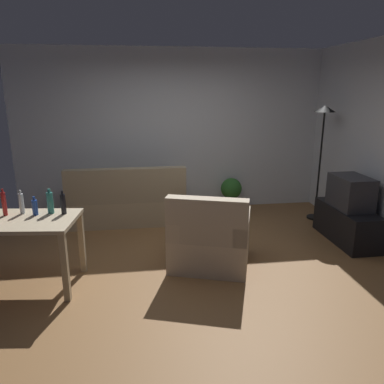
# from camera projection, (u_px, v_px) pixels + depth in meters

# --- Properties ---
(ground_plane) EXTENTS (5.20, 4.40, 0.02)m
(ground_plane) POSITION_uv_depth(u_px,v_px,m) (190.00, 263.00, 4.55)
(ground_plane) COLOR olive
(wall_rear) EXTENTS (5.20, 0.10, 2.70)m
(wall_rear) POSITION_uv_depth(u_px,v_px,m) (172.00, 131.00, 6.28)
(wall_rear) COLOR silver
(wall_rear) RESTS_ON ground_plane
(couch) EXTENTS (1.79, 0.84, 0.92)m
(couch) POSITION_uv_depth(u_px,v_px,m) (128.00, 203.00, 5.88)
(couch) COLOR tan
(couch) RESTS_ON ground_plane
(tv_stand) EXTENTS (0.44, 1.10, 0.48)m
(tv_stand) POSITION_uv_depth(u_px,v_px,m) (347.00, 224.00, 5.14)
(tv_stand) COLOR black
(tv_stand) RESTS_ON ground_plane
(tv) EXTENTS (0.41, 0.60, 0.44)m
(tv) POSITION_uv_depth(u_px,v_px,m) (351.00, 192.00, 5.01)
(tv) COLOR #2D2D33
(tv) RESTS_ON tv_stand
(torchiere_lamp) EXTENTS (0.32, 0.32, 1.81)m
(torchiere_lamp) POSITION_uv_depth(u_px,v_px,m) (323.00, 132.00, 5.71)
(torchiere_lamp) COLOR black
(torchiere_lamp) RESTS_ON ground_plane
(desk) EXTENTS (1.27, 0.84, 0.76)m
(desk) POSITION_uv_depth(u_px,v_px,m) (17.00, 229.00, 3.84)
(desk) COLOR #C6B28E
(desk) RESTS_ON ground_plane
(potted_plant) EXTENTS (0.36, 0.36, 0.57)m
(potted_plant) POSITION_uv_depth(u_px,v_px,m) (231.00, 192.00, 6.41)
(potted_plant) COLOR brown
(potted_plant) RESTS_ON ground_plane
(armchair) EXTENTS (1.12, 1.08, 0.92)m
(armchair) POSITION_uv_depth(u_px,v_px,m) (210.00, 240.00, 4.39)
(armchair) COLOR beige
(armchair) RESTS_ON ground_plane
(bottle_red) EXTENTS (0.05, 0.05, 0.29)m
(bottle_red) POSITION_uv_depth(u_px,v_px,m) (4.00, 204.00, 3.89)
(bottle_red) COLOR #AD2323
(bottle_red) RESTS_ON desk
(bottle_clear) EXTENTS (0.05, 0.05, 0.26)m
(bottle_clear) POSITION_uv_depth(u_px,v_px,m) (21.00, 203.00, 3.95)
(bottle_clear) COLOR silver
(bottle_clear) RESTS_ON desk
(bottle_blue) EXTENTS (0.06, 0.06, 0.20)m
(bottle_blue) POSITION_uv_depth(u_px,v_px,m) (35.00, 207.00, 3.91)
(bottle_blue) COLOR #2347A3
(bottle_blue) RESTS_ON desk
(bottle_tall) EXTENTS (0.07, 0.07, 0.27)m
(bottle_tall) POSITION_uv_depth(u_px,v_px,m) (50.00, 203.00, 3.96)
(bottle_tall) COLOR teal
(bottle_tall) RESTS_ON desk
(bottle_dark) EXTENTS (0.05, 0.05, 0.26)m
(bottle_dark) POSITION_uv_depth(u_px,v_px,m) (63.00, 204.00, 3.94)
(bottle_dark) COLOR black
(bottle_dark) RESTS_ON desk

